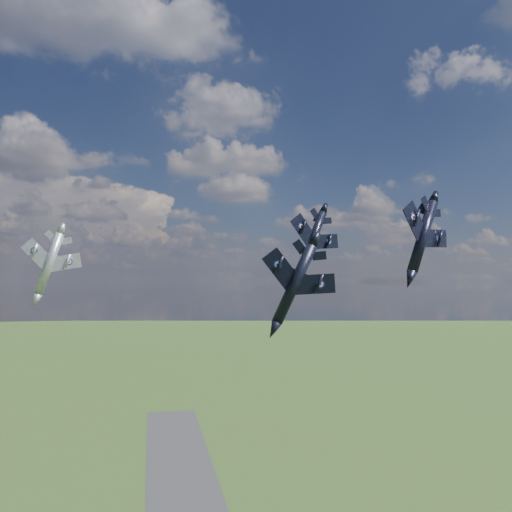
{
  "coord_description": "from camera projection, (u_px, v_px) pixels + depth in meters",
  "views": [
    {
      "loc": [
        -13.09,
        -59.58,
        78.41
      ],
      "look_at": [
        2.65,
        14.58,
        82.32
      ],
      "focal_mm": 35.0,
      "sensor_mm": 36.0,
      "label": 1
    }
  ],
  "objects": [
    {
      "name": "jet_high_navy",
      "position": [
        312.0,
        241.0,
        93.79
      ],
      "size": [
        15.64,
        18.85,
        7.89
      ],
      "primitive_type": null,
      "rotation": [
        0.0,
        0.41,
        0.23
      ],
      "color": "black"
    },
    {
      "name": "jet_left_silver",
      "position": [
        49.0,
        264.0,
        84.06
      ],
      "size": [
        11.82,
        15.42,
        6.22
      ],
      "primitive_type": null,
      "rotation": [
        0.0,
        0.31,
        -0.05
      ],
      "color": "gray"
    },
    {
      "name": "jet_lead_navy",
      "position": [
        295.0,
        283.0,
        69.29
      ],
      "size": [
        16.1,
        18.95,
        7.9
      ],
      "primitive_type": null,
      "rotation": [
        0.0,
        0.43,
        -0.29
      ],
      "color": "black"
    },
    {
      "name": "jet_right_navy",
      "position": [
        423.0,
        236.0,
        56.52
      ],
      "size": [
        13.27,
        15.05,
        6.25
      ],
      "primitive_type": null,
      "rotation": [
        0.0,
        0.46,
        0.4
      ],
      "color": "black"
    }
  ]
}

